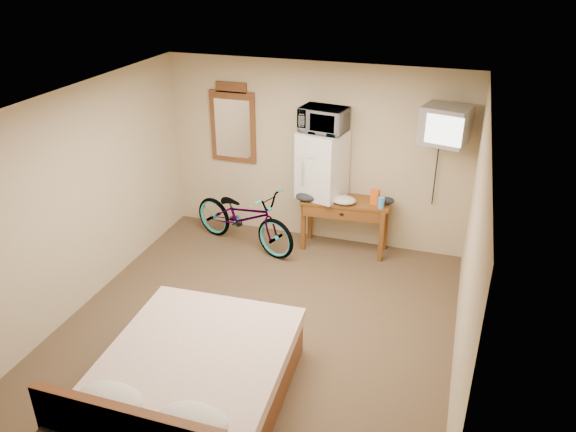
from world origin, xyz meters
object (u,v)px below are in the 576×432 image
at_px(mini_fridge, 322,165).
at_px(wall_mirror, 233,124).
at_px(bed, 188,388).
at_px(desk, 345,210).
at_px(blue_cup, 381,203).
at_px(bicycle, 244,217).
at_px(crt_television, 445,125).
at_px(microwave, 324,120).

xyz_separation_m(mini_fridge, wall_mirror, (-1.35, 0.20, 0.37)).
distance_m(wall_mirror, bed, 4.00).
relative_size(desk, blue_cup, 8.13).
height_order(wall_mirror, bed, wall_mirror).
bearing_deg(bicycle, bed, -148.70).
relative_size(desk, mini_fridge, 1.33).
xyz_separation_m(desk, bicycle, (-1.35, -0.30, -0.16)).
distance_m(blue_cup, crt_television, 1.26).
distance_m(desk, crt_television, 1.73).
distance_m(mini_fridge, microwave, 0.61).
bearing_deg(blue_cup, bed, -109.09).
distance_m(desk, mini_fridge, 0.68).
relative_size(wall_mirror, bicycle, 0.66).
bearing_deg(wall_mirror, blue_cup, -9.13).
relative_size(crt_television, bed, 0.30).
height_order(desk, crt_television, crt_television).
bearing_deg(microwave, bed, -86.10).
height_order(microwave, bed, microwave).
height_order(bicycle, bed, bed).
bearing_deg(crt_television, wall_mirror, 174.96).
relative_size(mini_fridge, wall_mirror, 0.80).
relative_size(wall_mirror, bed, 0.52).
bearing_deg(mini_fridge, crt_television, -1.84).
bearing_deg(microwave, wall_mirror, -179.62).
distance_m(microwave, crt_television, 1.51).
height_order(crt_television, wall_mirror, wall_mirror).
height_order(microwave, blue_cup, microwave).
height_order(blue_cup, bed, bed).
bearing_deg(desk, bicycle, -167.61).
bearing_deg(desk, microwave, 169.35).
height_order(blue_cup, bicycle, blue_cup).
xyz_separation_m(desk, wall_mirror, (-1.69, 0.27, 0.96)).
bearing_deg(bicycle, wall_mirror, 50.22).
distance_m(desk, bicycle, 1.39).
height_order(mini_fridge, microwave, microwave).
distance_m(crt_television, bed, 4.16).
relative_size(microwave, bicycle, 0.34).
distance_m(blue_cup, bicycle, 1.89).
height_order(blue_cup, wall_mirror, wall_mirror).
bearing_deg(wall_mirror, bed, -73.97).
bearing_deg(bicycle, crt_television, -64.41).
bearing_deg(microwave, crt_television, 7.10).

